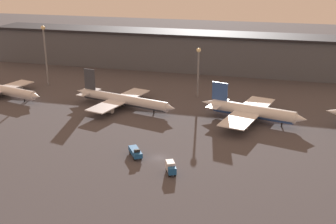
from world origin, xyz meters
The scene contains 9 objects.
ground centered at (0.00, 0.00, 0.00)m, with size 600.00×600.00×0.00m, color #423F44.
terminal_building centered at (0.00, 104.40, 9.57)m, with size 239.38×20.67×19.02m.
airplane_0 centered at (-77.93, 38.15, 3.12)m, with size 41.85×32.10×12.52m.
airplane_1 centered at (-25.38, 38.25, 3.17)m, with size 43.98×32.49×13.22m.
airplane_2 centered at (22.56, 36.24, 3.63)m, with size 37.23×36.25×12.28m.
service_vehicle_0 centered at (-6.73, -0.71, 1.37)m, with size 5.79×6.92×2.89m.
service_vehicle_1 centered at (5.47, -7.95, 1.72)m, with size 3.88×5.04×3.10m.
lamp_post_0 centered at (-68.64, 58.99, 16.69)m, with size 1.80×1.80×26.44m.
lamp_post_1 centered at (-0.63, 58.99, 13.23)m, with size 1.80×1.80×20.22m.
Camera 1 is at (30.09, -102.74, 51.83)m, focal length 45.00 mm.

